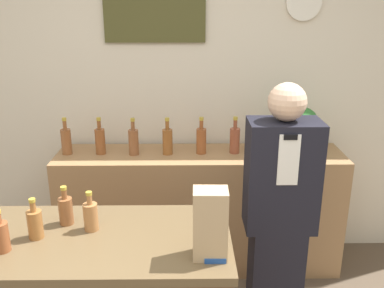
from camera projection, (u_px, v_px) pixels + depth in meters
back_wall at (172, 85)px, 3.21m from camera, size 5.20×0.09×2.70m
back_shelf at (200, 210)px, 3.23m from camera, size 2.08×0.45×0.91m
shopkeeper at (279, 218)px, 2.45m from camera, size 0.40×0.25×1.57m
potted_plant at (300, 127)px, 3.05m from camera, size 0.27×0.27×0.34m
paper_bag at (210, 224)px, 1.77m from camera, size 0.15×0.11×0.31m
tape_dispenser at (216, 255)px, 1.78m from camera, size 0.09×0.06×0.07m
counter_bottle_2 at (1, 236)px, 1.83m from camera, size 0.07×0.07×0.20m
counter_bottle_3 at (35, 223)px, 1.94m from camera, size 0.07×0.07×0.20m
counter_bottle_4 at (66, 210)px, 2.06m from camera, size 0.07×0.07×0.20m
counter_bottle_5 at (91, 216)px, 2.00m from camera, size 0.07×0.07×0.20m
shelf_bottle_0 at (66, 140)px, 3.05m from camera, size 0.07×0.07×0.27m
shelf_bottle_1 at (100, 140)px, 3.05m from camera, size 0.07×0.07×0.27m
shelf_bottle_2 at (134, 141)px, 3.04m from camera, size 0.07×0.07×0.27m
shelf_bottle_3 at (168, 141)px, 3.05m from camera, size 0.07×0.07×0.27m
shelf_bottle_4 at (201, 140)px, 3.06m from camera, size 0.07×0.07×0.27m
shelf_bottle_5 at (235, 140)px, 3.07m from camera, size 0.07×0.07×0.27m
shelf_bottle_6 at (269, 141)px, 3.04m from camera, size 0.07×0.07×0.27m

